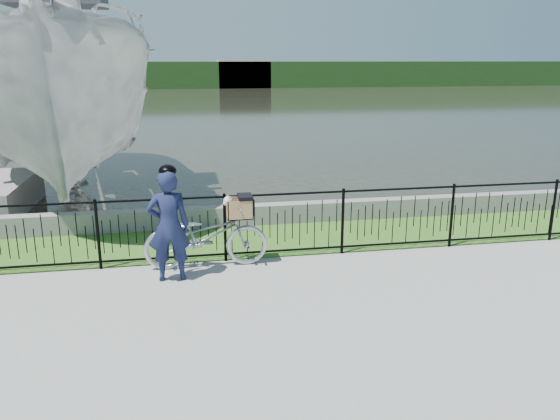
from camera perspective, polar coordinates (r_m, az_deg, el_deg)
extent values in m
plane|color=gray|center=(7.84, 2.75, -8.93)|extent=(120.00, 120.00, 0.00)
cube|color=#38641F|center=(10.21, -0.55, -2.98)|extent=(60.00, 2.00, 0.01)
plane|color=#292A1F|center=(40.11, -8.12, 10.69)|extent=(120.00, 120.00, 0.00)
cube|color=slate|center=(11.10, -1.43, -0.41)|extent=(60.00, 0.30, 0.40)
cube|color=#1E3E18|center=(66.99, -9.23, 13.79)|extent=(120.00, 6.00, 3.00)
cube|color=#B2A18F|center=(66.98, -25.19, 12.99)|extent=(8.00, 4.00, 4.00)
cube|color=#B2A18F|center=(65.91, -3.82, 14.01)|extent=(6.00, 3.00, 3.20)
imported|color=#B4B8C1|center=(8.78, -7.74, -2.71)|extent=(1.96, 0.68, 1.03)
cube|color=black|center=(8.74, -4.22, -0.78)|extent=(0.38, 0.18, 0.02)
cube|color=#A0774A|center=(8.74, -4.22, -0.73)|extent=(0.40, 0.33, 0.01)
cube|color=#A0774A|center=(8.85, -4.36, 0.45)|extent=(0.40, 0.02, 0.31)
cube|color=#A0774A|center=(8.55, -4.13, -0.08)|extent=(0.40, 0.02, 0.31)
cube|color=#A0774A|center=(8.72, -2.97, 0.25)|extent=(0.01, 0.33, 0.31)
cube|color=#A0774A|center=(8.68, -5.52, 0.13)|extent=(0.01, 0.33, 0.31)
cube|color=black|center=(8.66, -3.68, 1.39)|extent=(0.22, 0.35, 0.06)
cube|color=black|center=(8.71, -2.86, 0.45)|extent=(0.02, 0.35, 0.25)
ellipsoid|color=silver|center=(8.70, -4.37, 0.03)|extent=(0.31, 0.22, 0.20)
sphere|color=silver|center=(8.63, -5.45, 0.95)|extent=(0.15, 0.15, 0.15)
sphere|color=silver|center=(8.61, -5.76, 0.71)|extent=(0.07, 0.07, 0.07)
sphere|color=black|center=(8.60, -5.92, 0.65)|extent=(0.02, 0.02, 0.02)
cone|color=#AA7547|center=(8.67, -5.49, 1.43)|extent=(0.06, 0.08, 0.08)
cone|color=#AA7547|center=(8.58, -5.30, 1.28)|extent=(0.06, 0.08, 0.08)
imported|color=#171D3F|center=(8.26, -11.55, -1.65)|extent=(0.63, 0.42, 1.70)
ellipsoid|color=black|center=(8.06, -11.86, 3.98)|extent=(0.26, 0.29, 0.18)
imported|color=#B2B2B2|center=(14.38, -21.45, 9.92)|extent=(5.71, 11.41, 4.22)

